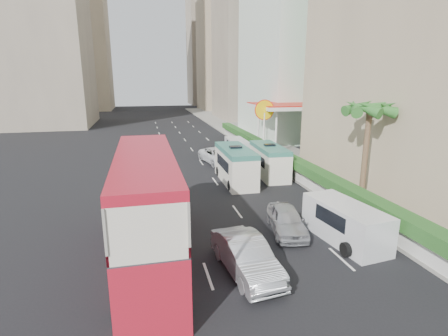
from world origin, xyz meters
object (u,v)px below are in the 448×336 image
object	(u,v)px
shell_station	(283,127)
car_silver_lane_a	(246,273)
minibus_near	(235,165)
panel_van_near	(345,223)
double_decker_bus	(147,209)
minibus_far	(269,161)
car_silver_lane_b	(286,232)
van_asset	(218,163)
palm_tree	(365,157)
panel_van_far	(237,147)

from	to	relation	value
shell_station	car_silver_lane_a	bearing A→B (deg)	-115.43
minibus_near	panel_van_near	bearing A→B (deg)	-76.10
double_decker_bus	minibus_far	world-z (taller)	double_decker_bus
car_silver_lane_b	minibus_far	xyz separation A→B (m)	(3.13, 11.33, 1.33)
van_asset	palm_tree	bearing A→B (deg)	-77.09
car_silver_lane_b	van_asset	distance (m)	16.99
minibus_near	palm_tree	world-z (taller)	palm_tree
panel_van_far	car_silver_lane_b	bearing A→B (deg)	-96.29
van_asset	minibus_far	world-z (taller)	minibus_far
van_asset	minibus_near	distance (m)	7.01
double_decker_bus	shell_station	bearing A→B (deg)	55.18
shell_station	palm_tree	bearing A→B (deg)	-96.60
double_decker_bus	car_silver_lane_b	xyz separation A→B (m)	(7.43, 1.39, -2.53)
minibus_far	palm_tree	world-z (taller)	palm_tree
car_silver_lane_a	panel_van_near	world-z (taller)	panel_van_near
van_asset	double_decker_bus	bearing A→B (deg)	-123.14
panel_van_near	palm_tree	bearing A→B (deg)	40.39
double_decker_bus	minibus_far	bearing A→B (deg)	50.29
car_silver_lane_b	shell_station	xyz separation A→B (m)	(8.57, 21.61, 2.75)
van_asset	panel_van_near	world-z (taller)	panel_van_near
car_silver_lane_b	panel_van_near	size ratio (longest dim) A/B	0.86
car_silver_lane_b	panel_van_far	world-z (taller)	panel_van_far
minibus_near	panel_van_near	world-z (taller)	minibus_near
minibus_near	panel_van_far	xyz separation A→B (m)	(2.85, 10.13, -0.53)
car_silver_lane_a	panel_van_near	distance (m)	6.31
van_asset	palm_tree	distance (m)	16.17
panel_van_near	minibus_near	bearing A→B (deg)	95.77
palm_tree	double_decker_bus	bearing A→B (deg)	-163.84
palm_tree	panel_van_near	bearing A→B (deg)	-132.00
car_silver_lane_a	minibus_near	bearing A→B (deg)	69.83
panel_van_far	panel_van_near	bearing A→B (deg)	-89.06
van_asset	palm_tree	xyz separation A→B (m)	(6.59, -14.38, 3.38)
panel_van_far	palm_tree	size ratio (longest dim) A/B	0.70
car_silver_lane_b	palm_tree	bearing A→B (deg)	31.86
car_silver_lane_a	palm_tree	size ratio (longest dim) A/B	0.76
double_decker_bus	panel_van_far	world-z (taller)	double_decker_bus
panel_van_near	minibus_far	bearing A→B (deg)	79.89
car_silver_lane_a	panel_van_near	xyz separation A→B (m)	(5.94, 1.89, 0.99)
double_decker_bus	panel_van_near	bearing A→B (deg)	-1.30
double_decker_bus	panel_van_far	distance (m)	23.92
minibus_far	shell_station	size ratio (longest dim) A/B	0.75
car_silver_lane_b	palm_tree	distance (m)	7.67
minibus_near	shell_station	world-z (taller)	shell_station
double_decker_bus	car_silver_lane_b	distance (m)	7.97
double_decker_bus	minibus_near	distance (m)	13.62
palm_tree	minibus_near	bearing A→B (deg)	131.30
car_silver_lane_a	van_asset	size ratio (longest dim) A/B	0.90
car_silver_lane_b	minibus_far	distance (m)	11.83
minibus_far	panel_van_near	world-z (taller)	minibus_far
car_silver_lane_a	van_asset	distance (m)	20.73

